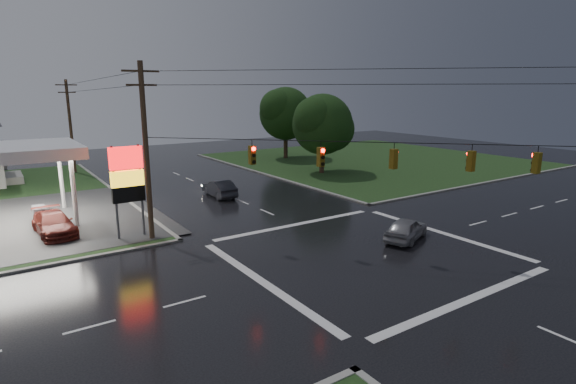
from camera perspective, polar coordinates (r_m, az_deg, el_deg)
ground at (r=26.78m, az=9.75°, el=-7.70°), size 120.00×120.00×0.00m
grass_ne at (r=62.58m, az=10.71°, el=4.03°), size 36.00×36.00×0.08m
pylon_sign at (r=29.84m, az=-19.74°, el=1.84°), size 2.00×0.35×6.00m
utility_pole_nw at (r=28.88m, az=-17.58°, el=5.10°), size 2.20×0.32×11.00m
utility_pole_n at (r=56.72m, az=-25.91°, el=7.63°), size 2.20×0.32×10.50m
traffic_signals at (r=25.28m, az=10.36°, el=6.21°), size 26.87×26.87×1.47m
tree_ne_near at (r=51.15m, az=4.52°, el=8.54°), size 7.99×6.80×8.98m
tree_ne_far at (r=62.58m, az=-0.18°, el=9.91°), size 8.46×7.20×9.80m
car_north at (r=40.52m, az=-8.72°, el=0.48°), size 1.83×4.72×1.53m
car_crossing at (r=29.50m, az=14.78°, el=-4.53°), size 4.57×3.21×1.44m
car_pump at (r=33.27m, az=-27.58°, el=-3.58°), size 2.50×5.32×1.50m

